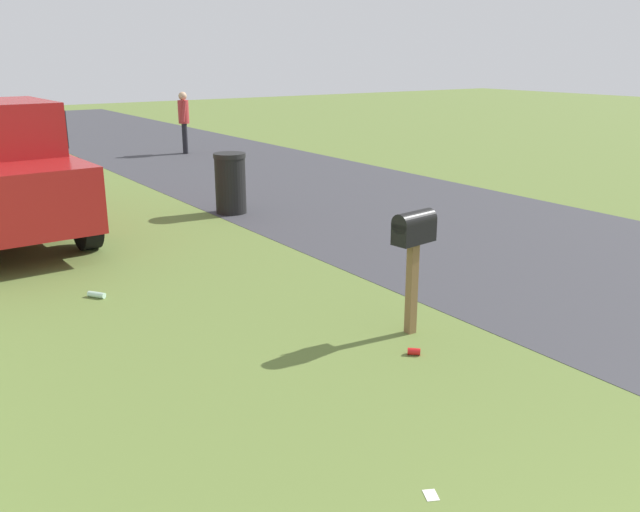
{
  "coord_description": "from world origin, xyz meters",
  "views": [
    {
      "loc": [
        0.3,
        3.42,
        2.75
      ],
      "look_at": [
        4.58,
        0.48,
        1.2
      ],
      "focal_mm": 38.18,
      "sensor_mm": 36.0,
      "label": 1
    }
  ],
  "objects": [
    {
      "name": "litter_bottle_midfield_b",
      "position": [
        7.97,
        1.33,
        0.04
      ],
      "size": [
        0.22,
        0.18,
        0.07
      ],
      "primitive_type": "cylinder",
      "rotation": [
        0.0,
        1.57,
        3.75
      ],
      "color": "#B2D8BF",
      "rests_on": "ground"
    },
    {
      "name": "road_asphalt",
      "position": [
        6.0,
        -4.58,
        0.0
      ],
      "size": [
        60.0,
        5.81,
        0.01
      ],
      "primitive_type": "cube",
      "color": "#38383D",
      "rests_on": "ground"
    },
    {
      "name": "litter_can_far_scatter",
      "position": [
        4.68,
        -0.67,
        0.03
      ],
      "size": [
        0.13,
        0.13,
        0.07
      ],
      "primitive_type": "cylinder",
      "rotation": [
        0.0,
        1.57,
        3.95
      ],
      "color": "red",
      "rests_on": "ground"
    },
    {
      "name": "trash_bin",
      "position": [
        11.03,
        -2.02,
        0.54
      ],
      "size": [
        0.57,
        0.57,
        1.07
      ],
      "color": "black",
      "rests_on": "ground"
    },
    {
      "name": "litter_wrapper_midfield_a",
      "position": [
        3.01,
        0.69,
        0.0
      ],
      "size": [
        0.14,
        0.13,
        0.01
      ],
      "primitive_type": "cube",
      "rotation": [
        0.0,
        0.0,
        2.69
      ],
      "color": "silver",
      "rests_on": "ground"
    },
    {
      "name": "mailbox",
      "position": [
        5.11,
        -1.0,
        1.01
      ],
      "size": [
        0.26,
        0.48,
        1.28
      ],
      "rotation": [
        0.0,
        0.0,
        0.13
      ],
      "color": "brown",
      "rests_on": "ground"
    },
    {
      "name": "pedestrian",
      "position": [
        18.52,
        -4.43,
        1.0
      ],
      "size": [
        0.47,
        0.31,
        1.72
      ],
      "rotation": [
        0.0,
        0.0,
        1.23
      ],
      "color": "black",
      "rests_on": "ground"
    }
  ]
}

